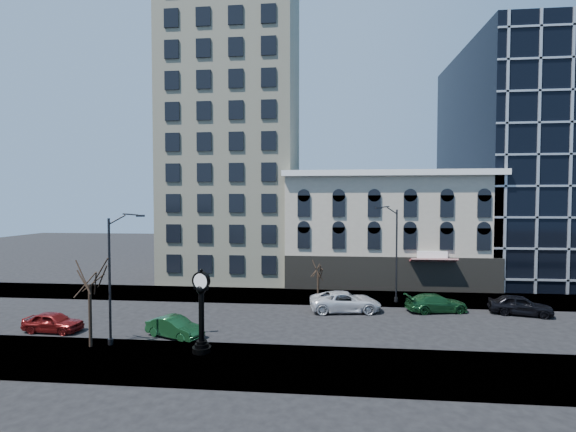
# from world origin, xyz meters

# --- Properties ---
(ground) EXTENTS (160.00, 160.00, 0.00)m
(ground) POSITION_xyz_m (0.00, 0.00, 0.00)
(ground) COLOR black
(ground) RESTS_ON ground
(sidewalk_far) EXTENTS (160.00, 6.00, 0.12)m
(sidewalk_far) POSITION_xyz_m (0.00, 8.00, 0.06)
(sidewalk_far) COLOR #9A968C
(sidewalk_far) RESTS_ON ground
(sidewalk_near) EXTENTS (160.00, 6.00, 0.12)m
(sidewalk_near) POSITION_xyz_m (0.00, -8.00, 0.06)
(sidewalk_near) COLOR #9A968C
(sidewalk_near) RESTS_ON ground
(cream_tower) EXTENTS (15.90, 15.40, 42.50)m
(cream_tower) POSITION_xyz_m (-6.11, 18.88, 19.32)
(cream_tower) COLOR beige
(cream_tower) RESTS_ON ground
(victorian_row) EXTENTS (22.60, 11.19, 12.50)m
(victorian_row) POSITION_xyz_m (12.00, 15.89, 6.00)
(victorian_row) COLOR #B4A894
(victorian_row) RESTS_ON ground
(glass_office) EXTENTS (20.00, 20.15, 28.00)m
(glass_office) POSITION_xyz_m (32.00, 20.91, 14.00)
(glass_office) COLOR black
(glass_office) RESTS_ON ground
(street_clock) EXTENTS (1.15, 1.15, 5.08)m
(street_clock) POSITION_xyz_m (-2.25, -6.65, 2.41)
(street_clock) COLOR black
(street_clock) RESTS_ON sidewalk_near
(street_lamp_near) EXTENTS (2.15, 0.85, 8.52)m
(street_lamp_near) POSITION_xyz_m (-7.82, -5.82, 6.55)
(street_lamp_near) COLOR black
(street_lamp_near) RESTS_ON sidewalk_near
(street_lamp_far) EXTENTS (2.17, 1.12, 8.90)m
(street_lamp_far) POSITION_xyz_m (11.06, 6.18, 6.83)
(street_lamp_far) COLOR black
(street_lamp_far) RESTS_ON sidewalk_far
(bare_tree_near) EXTENTS (3.68, 3.68, 6.32)m
(bare_tree_near) POSITION_xyz_m (-9.48, -6.43, 4.89)
(bare_tree_near) COLOR black
(bare_tree_near) RESTS_ON sidewalk_near
(bare_tree_far) EXTENTS (2.28, 2.28, 3.92)m
(bare_tree_far) POSITION_xyz_m (4.57, 7.00, 3.07)
(bare_tree_far) COLOR black
(bare_tree_far) RESTS_ON sidewalk_far
(car_near_a) EXTENTS (4.16, 1.83, 1.39)m
(car_near_a) POSITION_xyz_m (-14.00, -3.73, 0.70)
(car_near_a) COLOR maroon
(car_near_a) RESTS_ON ground
(car_near_b) EXTENTS (4.37, 2.89, 1.36)m
(car_near_b) POSITION_xyz_m (-5.01, -3.97, 0.68)
(car_near_b) COLOR #143F1E
(car_near_b) RESTS_ON ground
(car_far_a) EXTENTS (6.23, 3.44, 1.65)m
(car_far_a) POSITION_xyz_m (6.90, 3.39, 0.82)
(car_far_a) COLOR silver
(car_far_a) RESTS_ON ground
(car_far_b) EXTENTS (5.35, 2.96, 1.47)m
(car_far_b) POSITION_xyz_m (14.51, 3.99, 0.73)
(car_far_b) COLOR #143F1E
(car_far_b) RESTS_ON ground
(car_far_c) EXTENTS (5.00, 2.97, 1.59)m
(car_far_c) POSITION_xyz_m (21.06, 3.73, 0.80)
(car_far_c) COLOR black
(car_far_c) RESTS_ON ground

